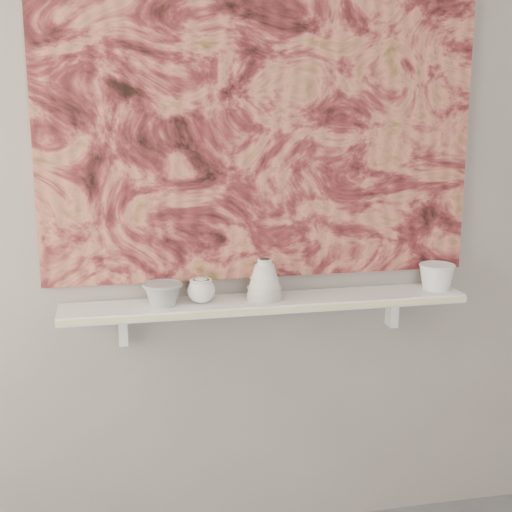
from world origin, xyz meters
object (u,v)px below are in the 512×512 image
object	(u,v)px
cup_cream	(201,290)
bowl_white	(437,276)
bell_vessel	(265,279)
shelf	(267,303)
bowl_grey	(163,294)
painting	(262,118)

from	to	relation	value
cup_cream	bowl_white	world-z (taller)	bowl_white
bell_vessel	bowl_white	xyz separation A→B (m)	(0.64, 0.00, -0.02)
shelf	bowl_grey	world-z (taller)	bowl_grey
painting	bowl_grey	distance (m)	0.68
cup_cream	bell_vessel	xyz separation A→B (m)	(0.22, 0.00, 0.03)
painting	cup_cream	size ratio (longest dim) A/B	16.00
bell_vessel	bowl_white	size ratio (longest dim) A/B	1.08
bowl_white	cup_cream	bearing A→B (deg)	180.00
shelf	bowl_grey	xyz separation A→B (m)	(-0.36, 0.00, 0.05)
bowl_grey	bell_vessel	bearing A→B (deg)	0.00
painting	cup_cream	world-z (taller)	painting
bell_vessel	shelf	bearing A→B (deg)	0.00
painting	bell_vessel	xyz separation A→B (m)	(-0.01, -0.08, -0.54)
bowl_grey	bowl_white	xyz separation A→B (m)	(0.98, 0.00, 0.01)
bowl_grey	cup_cream	world-z (taller)	cup_cream
bowl_white	bell_vessel	bearing A→B (deg)	180.00
bell_vessel	bowl_grey	bearing A→B (deg)	180.00
painting	bowl_grey	xyz separation A→B (m)	(-0.36, -0.08, -0.57)
bowl_grey	painting	bearing A→B (deg)	12.76
shelf	cup_cream	bearing A→B (deg)	180.00
bowl_grey	cup_cream	bearing A→B (deg)	0.00
shelf	painting	distance (m)	0.63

